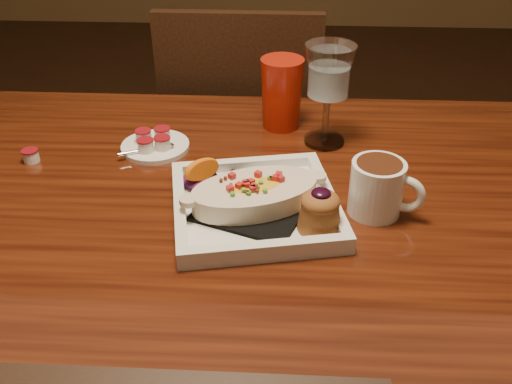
{
  "coord_description": "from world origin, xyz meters",
  "views": [
    {
      "loc": [
        0.11,
        -0.79,
        1.29
      ],
      "look_at": [
        0.07,
        0.01,
        0.77
      ],
      "focal_mm": 40.0,
      "sensor_mm": 36.0,
      "label": 1
    }
  ],
  "objects_px": {
    "table": "(218,249)",
    "saucer": "(154,144)",
    "red_tumbler": "(282,94)",
    "chair_far": "(244,150)",
    "plate": "(261,200)",
    "coffee_mug": "(379,186)",
    "goblet": "(329,77)"
  },
  "relations": [
    {
      "from": "goblet",
      "to": "saucer",
      "type": "distance_m",
      "value": 0.36
    },
    {
      "from": "table",
      "to": "coffee_mug",
      "type": "bearing_deg",
      "value": -1.81
    },
    {
      "from": "table",
      "to": "plate",
      "type": "relative_size",
      "value": 4.83
    },
    {
      "from": "saucer",
      "to": "red_tumbler",
      "type": "bearing_deg",
      "value": 25.14
    },
    {
      "from": "table",
      "to": "coffee_mug",
      "type": "relative_size",
      "value": 12.48
    },
    {
      "from": "coffee_mug",
      "to": "goblet",
      "type": "relative_size",
      "value": 0.6
    },
    {
      "from": "table",
      "to": "red_tumbler",
      "type": "height_order",
      "value": "red_tumbler"
    },
    {
      "from": "plate",
      "to": "red_tumbler",
      "type": "distance_m",
      "value": 0.33
    },
    {
      "from": "coffee_mug",
      "to": "saucer",
      "type": "xyz_separation_m",
      "value": [
        -0.41,
        0.19,
        -0.04
      ]
    },
    {
      "from": "chair_far",
      "to": "red_tumbler",
      "type": "distance_m",
      "value": 0.47
    },
    {
      "from": "table",
      "to": "red_tumbler",
      "type": "bearing_deg",
      "value": 70.59
    },
    {
      "from": "table",
      "to": "chair_far",
      "type": "relative_size",
      "value": 1.61
    },
    {
      "from": "table",
      "to": "red_tumbler",
      "type": "distance_m",
      "value": 0.36
    },
    {
      "from": "table",
      "to": "coffee_mug",
      "type": "height_order",
      "value": "coffee_mug"
    },
    {
      "from": "table",
      "to": "plate",
      "type": "xyz_separation_m",
      "value": [
        0.08,
        -0.03,
        0.12
      ]
    },
    {
      "from": "chair_far",
      "to": "saucer",
      "type": "relative_size",
      "value": 6.94
    },
    {
      "from": "chair_far",
      "to": "plate",
      "type": "distance_m",
      "value": 0.71
    },
    {
      "from": "red_tumbler",
      "to": "chair_far",
      "type": "bearing_deg",
      "value": 107.77
    },
    {
      "from": "saucer",
      "to": "chair_far",
      "type": "bearing_deg",
      "value": 72.36
    },
    {
      "from": "table",
      "to": "saucer",
      "type": "distance_m",
      "value": 0.26
    },
    {
      "from": "saucer",
      "to": "table",
      "type": "bearing_deg",
      "value": -52.34
    },
    {
      "from": "coffee_mug",
      "to": "red_tumbler",
      "type": "bearing_deg",
      "value": 138.47
    },
    {
      "from": "plate",
      "to": "coffee_mug",
      "type": "bearing_deg",
      "value": -6.28
    },
    {
      "from": "table",
      "to": "chair_far",
      "type": "xyz_separation_m",
      "value": [
        -0.0,
        0.63,
        -0.15
      ]
    },
    {
      "from": "coffee_mug",
      "to": "saucer",
      "type": "relative_size",
      "value": 0.9
    },
    {
      "from": "red_tumbler",
      "to": "saucer",
      "type": "bearing_deg",
      "value": -154.86
    },
    {
      "from": "plate",
      "to": "saucer",
      "type": "xyz_separation_m",
      "value": [
        -0.22,
        0.21,
        -0.02
      ]
    },
    {
      "from": "table",
      "to": "chair_far",
      "type": "bearing_deg",
      "value": 90.0
    },
    {
      "from": "table",
      "to": "chair_far",
      "type": "height_order",
      "value": "chair_far"
    },
    {
      "from": "table",
      "to": "red_tumbler",
      "type": "relative_size",
      "value": 10.2
    },
    {
      "from": "table",
      "to": "goblet",
      "type": "distance_m",
      "value": 0.38
    },
    {
      "from": "table",
      "to": "goblet",
      "type": "bearing_deg",
      "value": 49.92
    }
  ]
}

